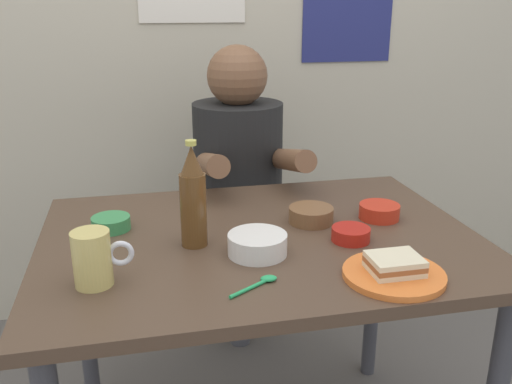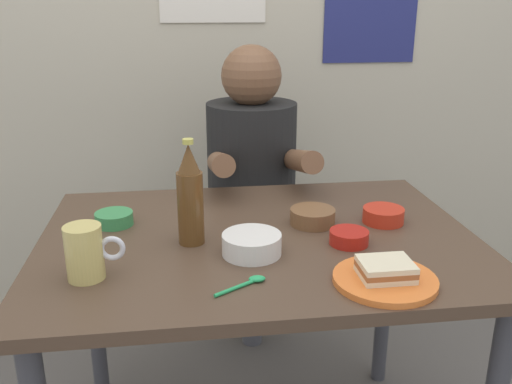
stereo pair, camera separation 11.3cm
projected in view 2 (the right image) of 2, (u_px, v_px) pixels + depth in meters
wall_back at (223, 3)px, 2.21m from camera, size 4.40×0.09×2.60m
dining_table at (259, 268)px, 1.44m from camera, size 1.10×0.80×0.74m
stool at (252, 263)px, 2.13m from camera, size 0.34×0.34×0.45m
person_seated at (252, 160)px, 1.98m from camera, size 0.33×0.56×0.72m
plate_orange at (385, 280)px, 1.16m from camera, size 0.22×0.22×0.01m
sandwich at (386, 269)px, 1.16m from camera, size 0.11×0.09×0.04m
beer_mug at (86, 252)px, 1.17m from camera, size 0.13×0.08×0.12m
beer_bottle at (190, 197)px, 1.33m from camera, size 0.06×0.06×0.26m
dip_bowl_green at (114, 218)px, 1.47m from camera, size 0.10×0.10×0.03m
sauce_bowl_chili at (383, 215)px, 1.48m from camera, size 0.11×0.11×0.04m
sambal_bowl_red at (349, 237)px, 1.35m from camera, size 0.10×0.10×0.03m
rice_bowl_white at (252, 243)px, 1.29m from camera, size 0.14×0.14×0.05m
condiment_bowl_brown at (313, 216)px, 1.47m from camera, size 0.12×0.12×0.04m
spoon at (249, 282)px, 1.16m from camera, size 0.11×0.07×0.01m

